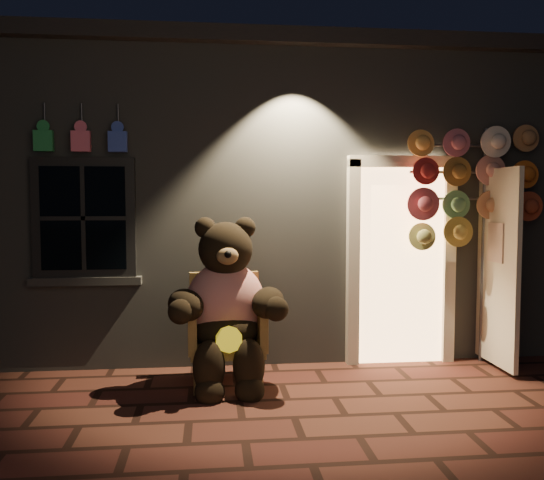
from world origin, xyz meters
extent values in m
plane|color=#50291E|center=(0.00, 0.00, 0.00)|extent=(60.00, 60.00, 0.00)
cube|color=slate|center=(0.00, 4.00, 1.65)|extent=(7.00, 5.00, 3.30)
cube|color=black|center=(0.00, 4.00, 3.38)|extent=(7.30, 5.30, 0.16)
cube|color=black|center=(-1.90, 1.46, 1.55)|extent=(1.00, 0.10, 1.20)
cube|color=black|center=(-1.90, 1.43, 1.55)|extent=(0.82, 0.06, 1.02)
cube|color=slate|center=(-1.90, 1.46, 0.92)|extent=(1.10, 0.14, 0.08)
cube|color=#E9AB69|center=(1.35, 1.48, 1.05)|extent=(0.92, 0.10, 2.10)
cube|color=beige|center=(0.83, 1.44, 1.05)|extent=(0.12, 0.12, 2.20)
cube|color=beige|center=(1.87, 1.44, 1.05)|extent=(0.12, 0.12, 2.20)
cube|color=beige|center=(1.35, 1.44, 2.13)|extent=(1.16, 0.12, 0.12)
cube|color=beige|center=(2.25, 1.10, 1.05)|extent=(0.05, 0.80, 2.00)
cube|color=#258943|center=(-2.25, 1.38, 2.30)|extent=(0.18, 0.07, 0.20)
cylinder|color=#59595E|center=(-2.25, 1.44, 2.55)|extent=(0.02, 0.02, 0.25)
cube|color=#EA607B|center=(-1.90, 1.38, 2.30)|extent=(0.18, 0.07, 0.20)
cylinder|color=#59595E|center=(-1.90, 1.44, 2.55)|extent=(0.02, 0.02, 0.25)
cube|color=#3046AA|center=(-1.55, 1.38, 2.30)|extent=(0.18, 0.07, 0.20)
cylinder|color=#59595E|center=(-1.55, 1.44, 2.55)|extent=(0.02, 0.02, 0.25)
cube|color=#A1833E|center=(-0.51, 0.89, 0.36)|extent=(0.70, 0.65, 0.10)
cube|color=#A1833E|center=(-0.53, 1.18, 0.69)|extent=(0.67, 0.11, 0.67)
cube|color=#A1833E|center=(-0.83, 0.86, 0.55)|extent=(0.10, 0.58, 0.38)
cube|color=#A1833E|center=(-0.20, 0.88, 0.55)|extent=(0.10, 0.58, 0.38)
cylinder|color=#A1833E|center=(-0.79, 0.61, 0.15)|extent=(0.05, 0.05, 0.31)
cylinder|color=#A1833E|center=(-0.21, 0.63, 0.15)|extent=(0.05, 0.05, 0.31)
cylinder|color=#A1833E|center=(-0.81, 1.15, 0.15)|extent=(0.05, 0.05, 0.31)
cylinder|color=#A1833E|center=(-0.24, 1.17, 0.15)|extent=(0.05, 0.05, 0.31)
ellipsoid|color=red|center=(-0.52, 0.95, 0.76)|extent=(0.77, 0.63, 0.78)
ellipsoid|color=black|center=(-0.51, 0.86, 0.53)|extent=(0.63, 0.55, 0.37)
sphere|color=black|center=(-0.52, 0.90, 1.28)|extent=(0.52, 0.52, 0.50)
sphere|color=black|center=(-0.70, 0.92, 1.47)|extent=(0.20, 0.20, 0.20)
sphere|color=black|center=(-0.33, 0.94, 1.47)|extent=(0.20, 0.20, 0.20)
ellipsoid|color=olive|center=(-0.51, 0.67, 1.23)|extent=(0.20, 0.15, 0.16)
ellipsoid|color=black|center=(-0.88, 0.69, 0.80)|extent=(0.46, 0.58, 0.28)
ellipsoid|color=black|center=(-0.14, 0.73, 0.80)|extent=(0.43, 0.57, 0.28)
ellipsoid|color=black|center=(-0.68, 0.53, 0.27)|extent=(0.28, 0.28, 0.48)
ellipsoid|color=black|center=(-0.33, 0.54, 0.27)|extent=(0.28, 0.28, 0.48)
sphere|color=black|center=(-0.67, 0.46, 0.08)|extent=(0.26, 0.26, 0.26)
sphere|color=black|center=(-0.32, 0.48, 0.08)|extent=(0.26, 0.26, 0.26)
cylinder|color=yellow|center=(-0.50, 0.54, 0.51)|extent=(0.24, 0.11, 0.23)
cylinder|color=#59595E|center=(2.23, 1.38, 1.24)|extent=(0.04, 0.04, 2.48)
cylinder|color=#59595E|center=(1.95, 1.36, 2.29)|extent=(1.10, 0.03, 0.03)
cylinder|color=#59595E|center=(1.95, 1.36, 2.02)|extent=(1.10, 0.03, 0.03)
cylinder|color=#59595E|center=(1.95, 1.36, 1.74)|extent=(1.10, 0.03, 0.03)
cylinder|color=#FEAB4E|center=(1.50, 1.30, 2.34)|extent=(0.31, 0.11, 0.32)
cylinder|color=#B96074|center=(1.87, 1.27, 2.34)|extent=(0.31, 0.11, 0.32)
cylinder|color=#F8E3D1|center=(2.23, 1.24, 2.34)|extent=(0.31, 0.11, 0.32)
cylinder|color=#AF7547|center=(2.60, 1.30, 2.34)|extent=(0.31, 0.11, 0.32)
cylinder|color=#A52326|center=(1.50, 1.27, 2.02)|extent=(0.31, 0.11, 0.32)
cylinder|color=olive|center=(1.87, 1.24, 2.02)|extent=(0.31, 0.11, 0.32)
cylinder|color=tan|center=(2.23, 1.30, 2.02)|extent=(0.31, 0.11, 0.32)
cylinder|color=orange|center=(2.60, 1.27, 2.02)|extent=(0.31, 0.11, 0.32)
cylinder|color=#C94D58|center=(1.50, 1.24, 1.70)|extent=(0.31, 0.11, 0.32)
cylinder|color=#66AA6F|center=(1.87, 1.30, 1.70)|extent=(0.31, 0.11, 0.32)
cylinder|color=#E49C64|center=(2.23, 1.27, 1.70)|extent=(0.31, 0.11, 0.32)
cylinder|color=#C14729|center=(2.60, 1.24, 1.70)|extent=(0.31, 0.11, 0.32)
cylinder|color=#A1A353|center=(1.50, 1.30, 1.38)|extent=(0.31, 0.11, 0.32)
cylinder|color=gold|center=(1.87, 1.27, 1.38)|extent=(0.31, 0.11, 0.32)
camera|label=1|loc=(-0.66, -4.43, 1.73)|focal=38.00mm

